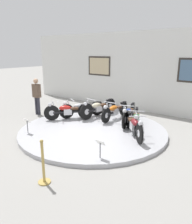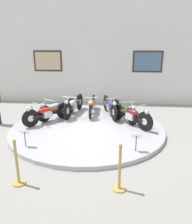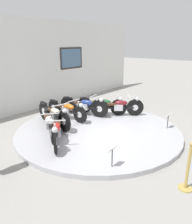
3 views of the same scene
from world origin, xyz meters
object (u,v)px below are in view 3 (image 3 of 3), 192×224
at_px(info_placard_front_centre, 168,117).
at_px(stanchion_post_left_of_entry, 187,174).
at_px(motorcycle_green, 102,105).
at_px(motorcycle_blue, 84,105).
at_px(motorcycle_cream, 54,114).
at_px(motorcycle_red, 57,129).
at_px(motorcycle_silver, 49,123).
at_px(motorcycle_maroon, 118,106).
at_px(motorcycle_orange, 67,109).
at_px(info_placard_front_left, 112,152).

relative_size(info_placard_front_centre, stanchion_post_left_of_entry, 0.50).
bearing_deg(motorcycle_green, motorcycle_blue, 140.71).
distance_m(motorcycle_cream, stanchion_post_left_of_entry, 4.46).
height_order(motorcycle_red, motorcycle_silver, motorcycle_red).
xyz_separation_m(motorcycle_green, motorcycle_maroon, (0.22, -0.60, 0.01)).
bearing_deg(motorcycle_orange, motorcycle_silver, -154.93).
bearing_deg(motorcycle_silver, motorcycle_red, -109.42).
xyz_separation_m(motorcycle_red, motorcycle_blue, (2.21, 1.04, 0.01)).
bearing_deg(motorcycle_red, motorcycle_silver, 70.58).
xyz_separation_m(motorcycle_cream, motorcycle_green, (1.99, -0.44, -0.02)).
distance_m(motorcycle_green, stanchion_post_left_of_entry, 4.63).
bearing_deg(motorcycle_green, motorcycle_silver, 179.97).
bearing_deg(motorcycle_cream, info_placard_front_centre, -52.94).
height_order(info_placard_front_left, info_placard_front_centre, same).
bearing_deg(info_placard_front_left, motorcycle_blue, 52.88).
bearing_deg(motorcycle_silver, motorcycle_green, -0.03).
distance_m(motorcycle_green, info_placard_front_centre, 2.53).
bearing_deg(motorcycle_orange, info_placard_front_left, -115.88).
distance_m(motorcycle_silver, motorcycle_cream, 0.70).
height_order(motorcycle_blue, info_placard_front_centre, motorcycle_blue).
bearing_deg(motorcycle_maroon, info_placard_front_centre, -89.14).
relative_size(motorcycle_cream, stanchion_post_left_of_entry, 1.95).
height_order(motorcycle_red, motorcycle_orange, motorcycle_red).
height_order(motorcycle_red, stanchion_post_left_of_entry, stanchion_post_left_of_entry).
height_order(motorcycle_silver, motorcycle_green, motorcycle_green).
distance_m(motorcycle_silver, motorcycle_blue, 2.05).
height_order(motorcycle_blue, motorcycle_maroon, motorcycle_blue).
distance_m(motorcycle_red, motorcycle_orange, 1.91).
bearing_deg(motorcycle_red, motorcycle_cream, 53.90).
relative_size(motorcycle_maroon, info_placard_front_left, 2.95).
xyz_separation_m(motorcycle_maroon, info_placard_front_centre, (0.03, -1.92, -0.02)).
height_order(motorcycle_cream, stanchion_post_left_of_entry, stanchion_post_left_of_entry).
relative_size(motorcycle_silver, stanchion_post_left_of_entry, 1.65).
distance_m(motorcycle_maroon, info_placard_front_centre, 1.92).
bearing_deg(motorcycle_orange, stanchion_post_left_of_entry, -102.97).
distance_m(motorcycle_blue, motorcycle_maroon, 1.28).
bearing_deg(motorcycle_silver, stanchion_post_left_of_entry, -86.96).
relative_size(motorcycle_red, stanchion_post_left_of_entry, 1.45).
xyz_separation_m(motorcycle_silver, info_placard_front_left, (-0.24, -2.52, -0.00)).
relative_size(motorcycle_red, motorcycle_orange, 0.76).
bearing_deg(info_placard_front_centre, motorcycle_green, 95.54).
distance_m(motorcycle_red, motorcycle_maroon, 2.97).
bearing_deg(motorcycle_red, info_placard_front_centre, -32.67).
xyz_separation_m(motorcycle_cream, info_placard_front_centre, (2.24, -2.96, -0.03)).
height_order(motorcycle_cream, info_placard_front_left, motorcycle_cream).
bearing_deg(info_placard_front_left, motorcycle_green, 42.21).
height_order(motorcycle_silver, motorcycle_cream, motorcycle_cream).
relative_size(motorcycle_blue, motorcycle_green, 1.08).
height_order(motorcycle_cream, motorcycle_blue, motorcycle_cream).
bearing_deg(motorcycle_orange, motorcycle_red, -141.14).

